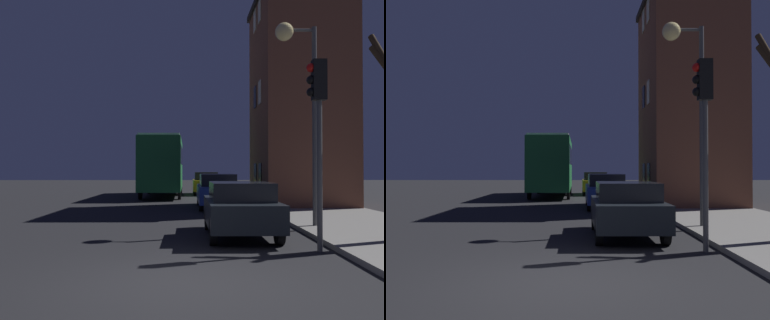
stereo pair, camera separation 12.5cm
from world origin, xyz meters
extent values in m
plane|color=black|center=(0.00, 0.00, 0.00)|extent=(120.00, 120.00, 0.00)
cube|color=brown|center=(5.61, 13.97, 5.02)|extent=(4.06, 5.37, 9.79)
cube|color=black|center=(5.61, 13.97, 10.07)|extent=(4.30, 5.61, 0.30)
cube|color=black|center=(3.56, 13.26, 1.53)|extent=(0.03, 0.70, 1.10)
cube|color=black|center=(3.56, 14.69, 1.53)|extent=(0.03, 0.70, 1.10)
cube|color=beige|center=(3.56, 13.26, 5.42)|extent=(0.03, 0.70, 1.10)
cube|color=black|center=(3.56, 14.69, 5.42)|extent=(0.03, 0.70, 1.10)
cube|color=beige|center=(3.56, 13.26, 9.32)|extent=(0.03, 0.70, 1.10)
cube|color=beige|center=(3.56, 14.69, 9.32)|extent=(0.03, 0.70, 1.10)
cylinder|color=#4C4C4C|center=(3.94, 5.90, 3.10)|extent=(0.14, 0.14, 5.95)
cylinder|color=#4C4C4C|center=(3.49, 5.90, 5.98)|extent=(0.90, 0.09, 0.09)
sphere|color=#F9E08C|center=(3.04, 5.90, 5.93)|extent=(0.55, 0.55, 0.55)
cylinder|color=#4C4C4C|center=(3.05, 2.59, 1.67)|extent=(0.12, 0.12, 3.34)
cube|color=black|center=(3.05, 2.59, 3.79)|extent=(0.30, 0.24, 0.90)
sphere|color=red|center=(2.87, 2.59, 4.06)|extent=(0.20, 0.20, 0.20)
sphere|color=black|center=(2.87, 2.59, 3.79)|extent=(0.20, 0.20, 0.20)
sphere|color=black|center=(2.87, 2.59, 3.52)|extent=(0.20, 0.20, 0.20)
cylinder|color=#382819|center=(4.90, 3.44, 4.35)|extent=(0.60, 0.72, 1.06)
cylinder|color=#382819|center=(4.91, 3.47, 4.50)|extent=(0.58, 0.77, 1.34)
cube|color=#1E6B33|center=(-1.47, 21.22, 2.08)|extent=(2.48, 9.02, 3.20)
cube|color=black|center=(-1.47, 21.22, 2.66)|extent=(2.50, 8.30, 1.15)
cube|color=#B2B2B2|center=(-1.47, 21.22, 3.74)|extent=(2.35, 8.57, 0.12)
cylinder|color=black|center=(-0.32, 24.16, 0.48)|extent=(0.18, 0.96, 0.96)
cylinder|color=black|center=(-2.62, 24.16, 0.48)|extent=(0.18, 0.96, 0.96)
cylinder|color=black|center=(-0.32, 18.29, 0.48)|extent=(0.18, 0.96, 0.96)
cylinder|color=black|center=(-2.62, 18.29, 0.48)|extent=(0.18, 0.96, 0.96)
cube|color=black|center=(1.53, 4.65, 0.65)|extent=(1.76, 3.94, 0.67)
cube|color=black|center=(1.53, 4.45, 1.22)|extent=(1.55, 2.05, 0.47)
cylinder|color=black|center=(2.32, 5.93, 0.32)|extent=(0.18, 0.64, 0.64)
cylinder|color=black|center=(0.74, 5.93, 0.32)|extent=(0.18, 0.64, 0.64)
cylinder|color=black|center=(2.32, 3.37, 0.32)|extent=(0.18, 0.64, 0.64)
cylinder|color=black|center=(0.74, 3.37, 0.32)|extent=(0.18, 0.64, 0.64)
cube|color=navy|center=(1.50, 12.92, 0.67)|extent=(1.75, 4.73, 0.73)
cube|color=black|center=(1.50, 12.68, 1.30)|extent=(1.54, 2.46, 0.53)
cylinder|color=black|center=(2.29, 14.46, 0.31)|extent=(0.18, 0.61, 0.61)
cylinder|color=black|center=(0.72, 14.46, 0.31)|extent=(0.18, 0.61, 0.61)
cylinder|color=black|center=(2.29, 11.38, 0.31)|extent=(0.18, 0.61, 0.61)
cylinder|color=black|center=(0.72, 11.38, 0.31)|extent=(0.18, 0.61, 0.61)
cube|color=olive|center=(1.43, 23.05, 0.65)|extent=(1.74, 4.05, 0.73)
cube|color=black|center=(1.43, 22.85, 1.29)|extent=(1.53, 2.10, 0.55)
cylinder|color=black|center=(2.21, 24.37, 0.29)|extent=(0.18, 0.57, 0.57)
cylinder|color=black|center=(0.64, 24.37, 0.29)|extent=(0.18, 0.57, 0.57)
cylinder|color=black|center=(2.21, 21.74, 0.29)|extent=(0.18, 0.57, 0.57)
cylinder|color=black|center=(0.64, 21.74, 0.29)|extent=(0.18, 0.57, 0.57)
camera|label=1|loc=(0.12, -6.81, 1.82)|focal=40.00mm
camera|label=2|loc=(0.24, -6.81, 1.82)|focal=40.00mm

